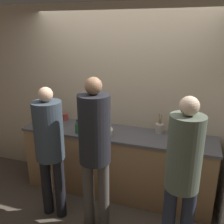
{
  "coord_description": "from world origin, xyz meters",
  "views": [
    {
      "loc": [
        0.94,
        -2.65,
        2.25
      ],
      "look_at": [
        0.0,
        0.14,
        1.28
      ],
      "focal_mm": 40.0,
      "sensor_mm": 36.0,
      "label": 1
    }
  ],
  "objects_px": {
    "bottle_green": "(78,128)",
    "cup_red": "(65,117)",
    "person_right": "(183,171)",
    "utensil_crock": "(160,128)",
    "person_center": "(95,144)",
    "person_left": "(50,144)",
    "bottle_clear": "(56,122)",
    "fruit_bowl": "(102,132)"
  },
  "relations": [
    {
      "from": "bottle_green",
      "to": "person_right",
      "type": "bearing_deg",
      "value": -25.14
    },
    {
      "from": "bottle_clear",
      "to": "bottle_green",
      "type": "xyz_separation_m",
      "value": [
        0.42,
        -0.13,
        0.01
      ]
    },
    {
      "from": "person_right",
      "to": "person_left",
      "type": "bearing_deg",
      "value": 174.24
    },
    {
      "from": "utensil_crock",
      "to": "bottle_green",
      "type": "relative_size",
      "value": 1.4
    },
    {
      "from": "fruit_bowl",
      "to": "utensil_crock",
      "type": "distance_m",
      "value": 0.77
    },
    {
      "from": "fruit_bowl",
      "to": "person_center",
      "type": "bearing_deg",
      "value": -76.95
    },
    {
      "from": "person_left",
      "to": "bottle_clear",
      "type": "height_order",
      "value": "person_left"
    },
    {
      "from": "person_right",
      "to": "bottle_green",
      "type": "xyz_separation_m",
      "value": [
        -1.4,
        0.66,
        -0.0
      ]
    },
    {
      "from": "person_right",
      "to": "utensil_crock",
      "type": "distance_m",
      "value": 1.08
    },
    {
      "from": "person_left",
      "to": "cup_red",
      "type": "relative_size",
      "value": 17.37
    },
    {
      "from": "bottle_clear",
      "to": "bottle_green",
      "type": "relative_size",
      "value": 0.85
    },
    {
      "from": "bottle_green",
      "to": "cup_red",
      "type": "relative_size",
      "value": 1.99
    },
    {
      "from": "utensil_crock",
      "to": "bottle_green",
      "type": "distance_m",
      "value": 1.1
    },
    {
      "from": "fruit_bowl",
      "to": "cup_red",
      "type": "bearing_deg",
      "value": 155.07
    },
    {
      "from": "cup_red",
      "to": "bottle_green",
      "type": "bearing_deg",
      "value": -44.43
    },
    {
      "from": "person_center",
      "to": "bottle_green",
      "type": "relative_size",
      "value": 9.5
    },
    {
      "from": "person_right",
      "to": "person_center",
      "type": "bearing_deg",
      "value": 171.73
    },
    {
      "from": "bottle_clear",
      "to": "person_center",
      "type": "bearing_deg",
      "value": -36.72
    },
    {
      "from": "bottle_green",
      "to": "person_center",
      "type": "bearing_deg",
      "value": -48.44
    },
    {
      "from": "bottle_green",
      "to": "bottle_clear",
      "type": "bearing_deg",
      "value": 162.1
    },
    {
      "from": "person_right",
      "to": "utensil_crock",
      "type": "xyz_separation_m",
      "value": [
        -0.36,
        1.02,
        -0.01
      ]
    },
    {
      "from": "utensil_crock",
      "to": "cup_red",
      "type": "xyz_separation_m",
      "value": [
        -1.45,
        0.04,
        -0.02
      ]
    },
    {
      "from": "person_center",
      "to": "fruit_bowl",
      "type": "height_order",
      "value": "person_center"
    },
    {
      "from": "bottle_green",
      "to": "cup_red",
      "type": "xyz_separation_m",
      "value": [
        -0.41,
        0.4,
        -0.03
      ]
    },
    {
      "from": "utensil_crock",
      "to": "bottle_clear",
      "type": "distance_m",
      "value": 1.47
    },
    {
      "from": "person_left",
      "to": "cup_red",
      "type": "bearing_deg",
      "value": 107.87
    },
    {
      "from": "fruit_bowl",
      "to": "utensil_crock",
      "type": "relative_size",
      "value": 1.08
    },
    {
      "from": "person_center",
      "to": "bottle_clear",
      "type": "relative_size",
      "value": 11.15
    },
    {
      "from": "person_center",
      "to": "person_right",
      "type": "height_order",
      "value": "person_center"
    },
    {
      "from": "person_left",
      "to": "person_right",
      "type": "bearing_deg",
      "value": -5.76
    },
    {
      "from": "person_center",
      "to": "fruit_bowl",
      "type": "xyz_separation_m",
      "value": [
        -0.13,
        0.58,
        -0.11
      ]
    },
    {
      "from": "bottle_clear",
      "to": "bottle_green",
      "type": "height_order",
      "value": "bottle_green"
    },
    {
      "from": "utensil_crock",
      "to": "cup_red",
      "type": "height_order",
      "value": "utensil_crock"
    },
    {
      "from": "fruit_bowl",
      "to": "bottle_green",
      "type": "distance_m",
      "value": 0.33
    },
    {
      "from": "fruit_bowl",
      "to": "bottle_green",
      "type": "bearing_deg",
      "value": -169.47
    },
    {
      "from": "fruit_bowl",
      "to": "bottle_clear",
      "type": "xyz_separation_m",
      "value": [
        -0.74,
        0.07,
        0.02
      ]
    },
    {
      "from": "person_left",
      "to": "bottle_clear",
      "type": "distance_m",
      "value": 0.7
    },
    {
      "from": "utensil_crock",
      "to": "bottle_green",
      "type": "xyz_separation_m",
      "value": [
        -1.03,
        -0.36,
        0.01
      ]
    },
    {
      "from": "fruit_bowl",
      "to": "cup_red",
      "type": "xyz_separation_m",
      "value": [
        -0.74,
        0.34,
        0.01
      ]
    },
    {
      "from": "bottle_clear",
      "to": "bottle_green",
      "type": "distance_m",
      "value": 0.44
    },
    {
      "from": "fruit_bowl",
      "to": "bottle_clear",
      "type": "relative_size",
      "value": 1.78
    },
    {
      "from": "person_left",
      "to": "fruit_bowl",
      "type": "bearing_deg",
      "value": 51.67
    }
  ]
}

